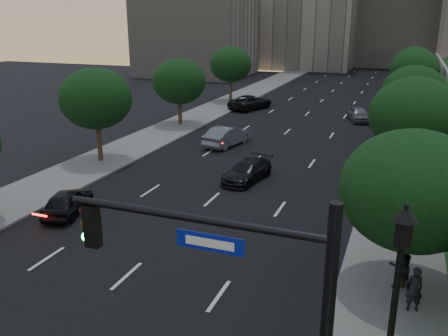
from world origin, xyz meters
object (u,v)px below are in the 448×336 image
at_px(sedan_far_right, 359,114).
at_px(pedestrian_a, 414,289).
at_px(sedan_far_left, 251,102).
at_px(sedan_near_right, 247,171).
at_px(pedestrian_b, 401,265).
at_px(sedan_mid_left, 227,136).
at_px(street_lamp, 394,309).
at_px(pedestrian_c, 395,194).
at_px(sedan_near_left, 68,201).

distance_m(sedan_far_right, pedestrian_a, 33.10).
height_order(sedan_far_left, sedan_near_right, sedan_far_left).
xyz_separation_m(sedan_near_right, pedestrian_b, (9.40, -10.04, 0.44)).
xyz_separation_m(sedan_mid_left, pedestrian_b, (13.66, -17.73, 0.28)).
relative_size(street_lamp, sedan_far_left, 0.99).
distance_m(pedestrian_b, pedestrian_c, 8.00).
distance_m(sedan_near_left, sedan_far_left, 32.09).
bearing_deg(sedan_near_right, pedestrian_a, -38.90).
xyz_separation_m(sedan_near_left, pedestrian_c, (16.08, 6.37, 0.38)).
bearing_deg(sedan_far_left, pedestrian_b, 136.52).
xyz_separation_m(sedan_mid_left, sedan_far_left, (-3.18, 15.98, -0.01)).
relative_size(street_lamp, sedan_mid_left, 1.16).
bearing_deg(sedan_far_right, sedan_near_left, -129.66).
bearing_deg(sedan_mid_left, sedan_far_right, -111.15).
height_order(sedan_near_right, pedestrian_b, pedestrian_b).
distance_m(sedan_far_left, pedestrian_c, 30.47).
bearing_deg(pedestrian_b, sedan_far_right, -98.70).
xyz_separation_m(sedan_near_left, sedan_near_right, (7.18, 8.43, -0.03)).
distance_m(sedan_near_right, sedan_far_right, 21.75).
height_order(sedan_near_left, sedan_far_right, sedan_far_right).
relative_size(street_lamp, pedestrian_a, 3.34).
bearing_deg(pedestrian_a, sedan_mid_left, -73.25).
relative_size(street_lamp, pedestrian_c, 3.10).
relative_size(sedan_mid_left, pedestrian_b, 2.61).
distance_m(sedan_far_left, pedestrian_b, 37.68).
height_order(sedan_near_left, pedestrian_b, pedestrian_b).
height_order(sedan_near_left, sedan_far_left, sedan_far_left).
relative_size(sedan_mid_left, sedan_far_left, 0.85).
bearing_deg(sedan_far_left, pedestrian_c, 142.39).
xyz_separation_m(sedan_near_left, pedestrian_b, (16.58, -1.62, 0.40)).
xyz_separation_m(street_lamp, pedestrian_a, (0.68, 4.11, -1.64)).
distance_m(sedan_far_left, sedan_far_right, 12.37).
height_order(sedan_far_left, pedestrian_a, pedestrian_a).
bearing_deg(street_lamp, sedan_far_right, 96.96).
distance_m(sedan_mid_left, pedestrian_a, 23.79).
bearing_deg(pedestrian_b, sedan_far_left, -80.71).
relative_size(sedan_mid_left, pedestrian_c, 2.68).
bearing_deg(pedestrian_b, sedan_near_left, -22.82).
relative_size(sedan_far_right, pedestrian_a, 2.52).
height_order(street_lamp, pedestrian_c, street_lamp).
relative_size(street_lamp, sedan_far_right, 1.33).
bearing_deg(pedestrian_c, pedestrian_b, 67.43).
bearing_deg(pedestrian_a, pedestrian_c, -103.76).
bearing_deg(sedan_near_right, sedan_mid_left, 129.29).
height_order(street_lamp, pedestrian_b, street_lamp).
distance_m(sedan_near_left, pedestrian_c, 17.30).
distance_m(sedan_near_left, sedan_mid_left, 16.38).
xyz_separation_m(street_lamp, pedestrian_c, (-0.29, 13.50, -1.58)).
height_order(sedan_near_right, sedan_far_right, sedan_far_right).
distance_m(sedan_far_left, sedan_near_right, 24.80).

